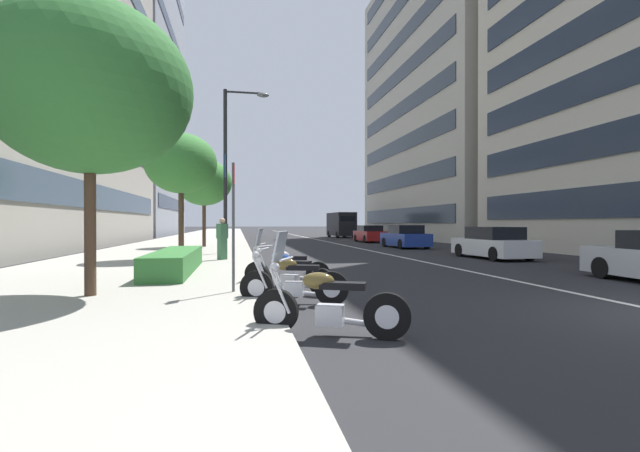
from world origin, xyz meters
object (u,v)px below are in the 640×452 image
Objects in this scene: motorcycle_far_end_row at (293,283)px; street_tree_mid_sidewalk at (90,89)px; pedestrian_on_plaza at (222,239)px; street_tree_near_plaza_corner at (204,183)px; delivery_van_ahead at (341,224)px; motorcycle_by_sign_pole at (289,276)px; car_lead_in_lane at (493,244)px; car_mid_block_traffic at (405,237)px; street_lamp_with_banners at (232,156)px; car_far_down_avenue at (370,234)px; motorcycle_second_in_row at (327,305)px; street_tree_far_plaza at (181,164)px; parking_sign_by_curb at (233,215)px; motorcycle_mid_row at (286,269)px.

street_tree_mid_sidewalk is at bearing 4.07° from motorcycle_far_end_row.
street_tree_mid_sidewalk reaches higher than pedestrian_on_plaza.
street_tree_near_plaza_corner is (19.25, 3.09, 3.67)m from motorcycle_far_end_row.
motorcycle_far_end_row is 40.24m from delivery_van_ahead.
street_tree_mid_sidewalk is at bearing 40.42° from motorcycle_by_sign_pole.
delivery_van_ahead is at bearing -1.70° from car_lead_in_lane.
street_lamp_with_banners is at bearing 113.62° from car_mid_block_traffic.
car_far_down_avenue is 0.78× the size of delivery_van_ahead.
car_mid_block_traffic is (20.67, -9.44, 0.23)m from motorcycle_second_in_row.
car_lead_in_lane is at bearing -107.67° from street_lamp_with_banners.
car_far_down_avenue is 21.60m from street_tree_far_plaza.
parking_sign_by_curb reaches higher than pedestrian_on_plaza.
motorcycle_by_sign_pole is 0.35× the size of street_tree_near_plaza_corner.
motorcycle_by_sign_pole is 0.37× the size of street_tree_far_plaza.
motorcycle_mid_row is at bearing 158.09° from car_far_down_avenue.
car_mid_block_traffic is 0.82× the size of street_tree_far_plaza.
street_tree_near_plaza_corner reaches higher than street_tree_far_plaza.
car_mid_block_traffic is at bearing 178.13° from car_far_down_avenue.
street_tree_mid_sidewalk reaches higher than delivery_van_ahead.
car_far_down_avenue is (26.79, -9.92, 0.24)m from motorcycle_far_end_row.
car_lead_in_lane is at bearing -59.42° from street_tree_mid_sidewalk.
street_tree_near_plaza_corner is (-7.54, 13.00, 3.44)m from car_far_down_avenue.
street_tree_far_plaza is (-2.96, 1.99, -0.84)m from street_lamp_with_banners.
car_lead_in_lane is 14.00m from street_tree_far_plaza.
car_lead_in_lane is 0.53× the size of street_lamp_with_banners.
parking_sign_by_curb is 0.51× the size of street_tree_near_plaza_corner.
motorcycle_mid_row is 18.22m from car_mid_block_traffic.
motorcycle_mid_row is 37.65m from delivery_van_ahead.
street_tree_near_plaza_corner is at bearing 83.62° from car_mid_block_traffic.
parking_sign_by_curb reaches higher than delivery_van_ahead.
car_mid_block_traffic is at bearing -85.48° from motorcycle_by_sign_pole.
delivery_van_ahead is 23.92m from street_tree_near_plaza_corner.
street_tree_mid_sidewalk is (-17.26, 13.57, 3.60)m from car_mid_block_traffic.
pedestrian_on_plaza is (8.31, 0.51, -0.79)m from parking_sign_by_curb.
car_mid_block_traffic is at bearing -57.83° from street_tree_far_plaza.
car_mid_block_traffic is 0.78× the size of street_tree_near_plaza_corner.
motorcycle_second_in_row is at bearing -129.50° from street_tree_mid_sidewalk.
motorcycle_by_sign_pole is 27.24m from car_far_down_avenue.
street_tree_mid_sidewalk is (-8.40, 14.21, 3.61)m from car_lead_in_lane.
motorcycle_far_end_row is 2.64m from motorcycle_mid_row.
motorcycle_far_end_row is at bearing -128.72° from parking_sign_by_curb.
street_tree_mid_sidewalk reaches higher than motorcycle_second_in_row.
motorcycle_far_end_row is at bearing 101.15° from motorcycle_mid_row.
parking_sign_by_curb is at bearing -46.17° from motorcycle_second_in_row.
pedestrian_on_plaza is (-3.80, 0.33, -3.88)m from street_lamp_with_banners.
street_lamp_with_banners is 3.67m from street_tree_far_plaza.
motorcycle_mid_row is 17.31m from street_tree_near_plaza_corner.
street_tree_mid_sidewalk reaches higher than motorcycle_by_sign_pole.
street_tree_near_plaza_corner is at bearing -58.95° from motorcycle_second_in_row.
car_lead_in_lane is 0.76× the size of delivery_van_ahead.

